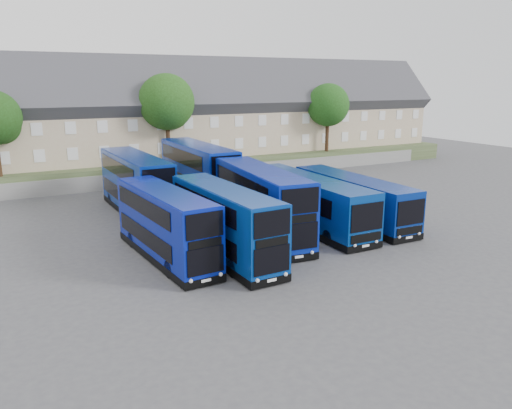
# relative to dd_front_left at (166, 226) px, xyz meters

# --- Properties ---
(ground) EXTENTS (120.00, 120.00, 0.00)m
(ground) POSITION_rel_dd_front_left_xyz_m (5.84, -2.49, -2.03)
(ground) COLOR #45454A
(ground) RESTS_ON ground
(retaining_wall) EXTENTS (70.00, 0.40, 1.50)m
(retaining_wall) POSITION_rel_dd_front_left_xyz_m (5.84, 21.51, -1.28)
(retaining_wall) COLOR slate
(retaining_wall) RESTS_ON ground
(earth_bank) EXTENTS (80.00, 20.00, 2.00)m
(earth_bank) POSITION_rel_dd_front_left_xyz_m (5.84, 31.51, -1.03)
(earth_bank) COLOR #3D4A29
(earth_bank) RESTS_ON ground
(terrace_row) EXTENTS (66.00, 10.40, 11.20)m
(terrace_row) POSITION_rel_dd_front_left_xyz_m (11.85, 27.51, 4.57)
(terrace_row) COLOR tan
(terrace_row) RESTS_ON earth_bank
(dd_front_left) EXTENTS (3.15, 10.55, 4.13)m
(dd_front_left) POSITION_rel_dd_front_left_xyz_m (0.00, 0.00, 0.00)
(dd_front_left) COLOR #081A9C
(dd_front_left) RESTS_ON ground
(dd_front_mid) EXTENTS (2.81, 10.72, 4.23)m
(dd_front_mid) POSITION_rel_dd_front_left_xyz_m (3.19, -1.42, 0.05)
(dd_front_mid) COLOR navy
(dd_front_mid) RESTS_ON ground
(dd_front_right) EXTENTS (3.86, 11.86, 4.63)m
(dd_front_right) POSITION_rel_dd_front_left_xyz_m (7.12, 1.37, 0.25)
(dd_front_right) COLOR #08209D
(dd_front_right) RESTS_ON ground
(dd_rear_left) EXTENTS (2.96, 11.80, 4.67)m
(dd_rear_left) POSITION_rel_dd_front_left_xyz_m (1.27, 11.36, 0.27)
(dd_rear_left) COLOR navy
(dd_rear_left) RESTS_ON ground
(dd_rear_right) EXTENTS (2.93, 12.37, 4.91)m
(dd_rear_right) POSITION_rel_dd_front_left_xyz_m (7.47, 13.67, 0.39)
(dd_rear_right) COLOR #082494
(dd_rear_right) RESTS_ON ground
(coach_east_a) EXTENTS (2.89, 13.26, 3.62)m
(coach_east_a) POSITION_rel_dd_front_left_xyz_m (11.31, 1.93, -0.25)
(coach_east_a) COLOR navy
(coach_east_a) RESTS_ON ground
(coach_east_b) EXTENTS (2.88, 12.37, 3.37)m
(coach_east_b) POSITION_rel_dd_front_left_xyz_m (15.04, 1.48, -0.38)
(coach_east_b) COLOR navy
(coach_east_b) RESTS_ON ground
(tree_mid) EXTENTS (5.76, 5.76, 9.18)m
(tree_mid) POSITION_rel_dd_front_left_xyz_m (7.99, 23.11, 6.04)
(tree_mid) COLOR #382314
(tree_mid) RESTS_ON earth_bank
(tree_east) EXTENTS (5.12, 5.12, 8.16)m
(tree_east) POSITION_rel_dd_front_left_xyz_m (27.99, 22.61, 5.36)
(tree_east) COLOR #382314
(tree_east) RESTS_ON earth_bank
(tree_far) EXTENTS (5.44, 5.44, 8.67)m
(tree_far) POSITION_rel_dd_front_left_xyz_m (33.99, 29.61, 5.70)
(tree_far) COLOR #382314
(tree_far) RESTS_ON earth_bank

